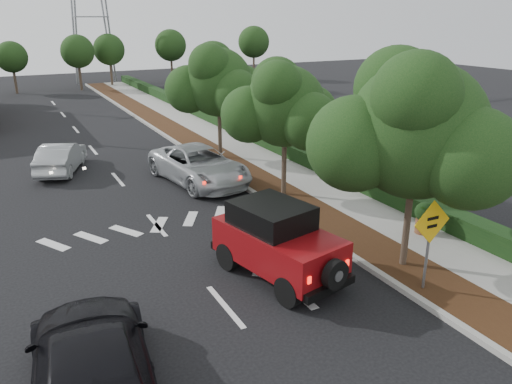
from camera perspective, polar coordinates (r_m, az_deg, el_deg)
ground at (r=13.29m, az=-3.53°, el=-12.92°), size 120.00×120.00×0.00m
curb at (r=25.08m, az=-5.26°, el=3.12°), size 0.20×70.00×0.15m
planting_strip at (r=25.46m, az=-3.18°, el=3.39°), size 1.80×70.00×0.12m
sidewalk at (r=26.27m, az=0.60°, el=3.93°), size 2.00×70.00×0.12m
hedge at (r=26.85m, az=3.25°, el=4.99°), size 0.80×70.00×0.80m
transmission_tower at (r=59.65m, az=-17.71°, el=11.77°), size 7.00×4.00×28.00m
street_tree_near at (r=15.75m, az=16.37°, el=-8.21°), size 3.80×3.80×5.92m
street_tree_mid at (r=20.84m, az=3.15°, el=-0.49°), size 3.20×3.20×5.32m
street_tree_far at (r=26.36m, az=-4.08°, el=3.80°), size 3.40×3.40×5.62m
red_jeep at (r=14.25m, az=2.02°, el=-5.49°), size 2.62×4.40×2.16m
silver_suv_ahead at (r=22.50m, az=-6.53°, el=3.09°), size 3.47×6.11×1.61m
black_suv_oncoming at (r=10.46m, az=-18.19°, el=-18.61°), size 2.96×5.94×1.66m
silver_sedan_oncoming at (r=25.71m, az=-21.40°, el=3.71°), size 2.95×4.54×1.41m
speed_hump_sign at (r=13.83m, az=19.29°, el=-4.45°), size 1.19×0.11×2.54m
terracotta_planter at (r=17.76m, az=18.69°, el=-2.47°), size 0.66×0.66×1.16m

